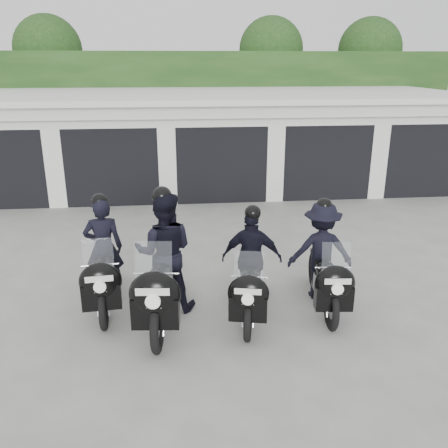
{
  "coord_description": "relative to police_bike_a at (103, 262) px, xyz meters",
  "views": [
    {
      "loc": [
        -1.3,
        -7.82,
        3.95
      ],
      "look_at": [
        -0.45,
        0.51,
        1.05
      ],
      "focal_mm": 38.0,
      "sensor_mm": 36.0,
      "label": 1
    }
  ],
  "objects": [
    {
      "name": "background_vegetation",
      "position": [
        2.94,
        13.31,
        2.01
      ],
      "size": [
        20.0,
        3.9,
        5.8
      ],
      "color": "#193714",
      "rests_on": "ground"
    },
    {
      "name": "police_bike_d",
      "position": [
        3.67,
        -0.28,
        0.03
      ],
      "size": [
        1.16,
        2.13,
        1.85
      ],
      "rotation": [
        0.0,
        0.0,
        -0.09
      ],
      "color": "black",
      "rests_on": "ground"
    },
    {
      "name": "police_bike_b",
      "position": [
        1.01,
        -0.47,
        0.15
      ],
      "size": [
        1.04,
        2.49,
        2.17
      ],
      "rotation": [
        0.0,
        0.0,
        -0.09
      ],
      "color": "black",
      "rests_on": "ground"
    },
    {
      "name": "garage_block",
      "position": [
        2.56,
        8.45,
        0.66
      ],
      "size": [
        16.4,
        6.8,
        2.96
      ],
      "color": "silver",
      "rests_on": "ground"
    },
    {
      "name": "police_bike_a",
      "position": [
        0.0,
        0.0,
        0.0
      ],
      "size": [
        0.77,
        2.21,
        1.93
      ],
      "rotation": [
        0.0,
        0.0,
        0.09
      ],
      "color": "black",
      "rests_on": "ground"
    },
    {
      "name": "ground",
      "position": [
        2.56,
        0.39,
        -0.76
      ],
      "size": [
        80.0,
        80.0,
        0.0
      ],
      "primitive_type": "plane",
      "color": "gray",
      "rests_on": "ground"
    },
    {
      "name": "police_bike_c",
      "position": [
        2.42,
        -0.48,
        0.01
      ],
      "size": [
        1.09,
        2.08,
        1.83
      ],
      "rotation": [
        0.0,
        0.0,
        -0.2
      ],
      "color": "black",
      "rests_on": "ground"
    }
  ]
}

